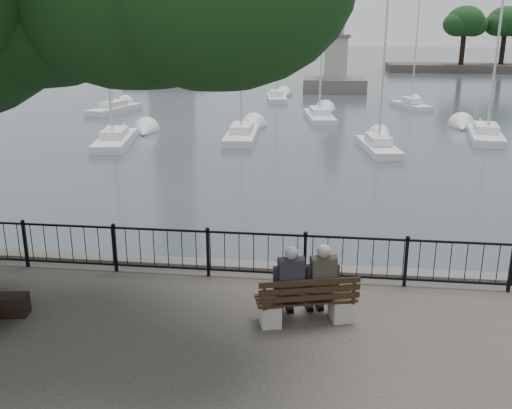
% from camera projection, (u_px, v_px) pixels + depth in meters
% --- Properties ---
extents(harbor, '(260.00, 260.00, 1.20)m').
position_uv_depth(harbor, '(259.00, 290.00, 12.43)').
color(harbor, '#524F4B').
rests_on(harbor, ground).
extents(railing, '(22.06, 0.06, 1.00)m').
position_uv_depth(railing, '(256.00, 253.00, 11.64)').
color(railing, black).
rests_on(railing, ground).
extents(bench, '(1.83, 0.97, 0.92)m').
position_uv_depth(bench, '(306.00, 306.00, 9.94)').
color(bench, gray).
rests_on(bench, ground).
extents(person_left, '(0.55, 0.79, 1.47)m').
position_uv_depth(person_left, '(289.00, 286.00, 9.89)').
color(person_left, black).
rests_on(person_left, ground).
extents(person_right, '(0.55, 0.79, 1.47)m').
position_uv_depth(person_right, '(320.00, 284.00, 9.97)').
color(person_right, '#292720').
rests_on(person_right, ground).
extents(lion_monument, '(6.05, 6.05, 8.91)m').
position_uv_depth(lion_monument, '(335.00, 68.00, 56.18)').
color(lion_monument, '#524F4B').
rests_on(lion_monument, ground).
extents(sailboat_a, '(2.54, 5.85, 10.84)m').
position_uv_depth(sailboat_a, '(115.00, 139.00, 30.59)').
color(sailboat_a, silver).
rests_on(sailboat_a, ground).
extents(sailboat_b, '(1.87, 5.81, 11.20)m').
position_uv_depth(sailboat_b, '(242.00, 133.00, 32.08)').
color(sailboat_b, silver).
rests_on(sailboat_b, ground).
extents(sailboat_c, '(2.11, 5.10, 9.02)m').
position_uv_depth(sailboat_c, '(378.00, 145.00, 28.95)').
color(sailboat_c, silver).
rests_on(sailboat_c, ground).
extents(sailboat_d, '(2.53, 6.07, 10.91)m').
position_uv_depth(sailboat_d, '(485.00, 134.00, 32.07)').
color(sailboat_d, silver).
rests_on(sailboat_d, ground).
extents(sailboat_e, '(2.69, 5.62, 11.34)m').
position_uv_depth(sailboat_e, '(114.00, 108.00, 42.52)').
color(sailboat_e, silver).
rests_on(sailboat_e, ground).
extents(sailboat_f, '(2.41, 5.85, 11.67)m').
position_uv_depth(sailboat_f, '(319.00, 115.00, 38.82)').
color(sailboat_f, silver).
rests_on(sailboat_f, ground).
extents(sailboat_g, '(2.93, 4.76, 8.98)m').
position_uv_depth(sailboat_g, '(411.00, 104.00, 44.83)').
color(sailboat_g, silver).
rests_on(sailboat_g, ground).
extents(sailboat_h, '(2.28, 5.69, 12.69)m').
position_uv_depth(sailboat_h, '(277.00, 96.00, 49.55)').
color(sailboat_h, silver).
rests_on(sailboat_h, ground).
extents(far_shore, '(30.00, 8.60, 9.18)m').
position_uv_depth(far_shore, '(501.00, 43.00, 80.89)').
color(far_shore, '#35322D').
rests_on(far_shore, ground).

